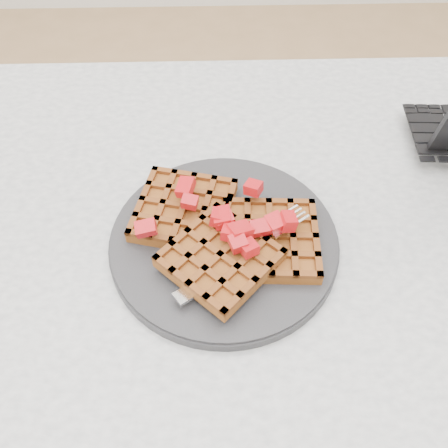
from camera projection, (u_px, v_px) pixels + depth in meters
name	position (u px, v px, depth m)	size (l,w,h in m)	color
table	(282.00, 317.00, 0.64)	(1.20, 0.80, 0.75)	silver
plate	(224.00, 242.00, 0.56)	(0.26, 0.26, 0.02)	#262528
waffles	(224.00, 234.00, 0.55)	(0.21, 0.21, 0.03)	brown
strawberry_pile	(224.00, 216.00, 0.53)	(0.15, 0.15, 0.02)	#9F0008
fork	(252.00, 254.00, 0.53)	(0.02, 0.18, 0.02)	silver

